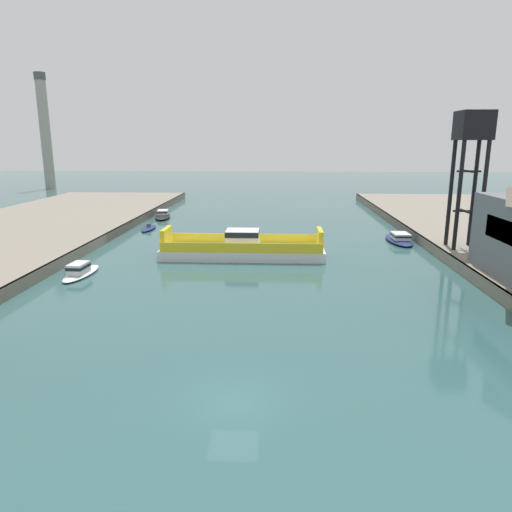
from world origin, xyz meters
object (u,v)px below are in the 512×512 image
chain_ferry (243,248)px  moored_boat_mid_left (163,215)px  moored_boat_far_right (399,238)px  crane_tower (472,141)px  moored_boat_near_right (149,228)px  moored_boat_far_left (80,271)px  smokestack_distant_b (45,128)px

chain_ferry → moored_boat_mid_left: size_ratio=2.29×
moored_boat_far_right → crane_tower: bearing=-61.1°
moored_boat_near_right → moored_boat_far_left: size_ratio=0.87×
chain_ferry → crane_tower: bearing=1.9°
smokestack_distant_b → moored_boat_near_right: bearing=-54.0°
chain_ferry → crane_tower: crane_tower is taller
moored_boat_mid_left → chain_ferry: bearing=-60.2°
chain_ferry → moored_boat_far_right: 22.17m
moored_boat_near_right → moored_boat_far_right: bearing=-11.9°
chain_ferry → crane_tower: size_ratio=1.25×
moored_boat_far_right → moored_boat_mid_left: bearing=152.4°
crane_tower → moored_boat_far_right: bearing=118.9°
moored_boat_near_right → crane_tower: bearing=-21.7°
crane_tower → smokestack_distant_b: bearing=137.4°
smokestack_distant_b → crane_tower: bearing=-42.6°
moored_boat_near_right → moored_boat_far_right: 36.43m
chain_ferry → moored_boat_far_left: 17.67m
moored_boat_near_right → smokestack_distant_b: size_ratio=0.18×
moored_boat_near_right → crane_tower: 45.33m
chain_ferry → moored_boat_near_right: (-15.59, 16.92, -0.78)m
smokestack_distant_b → moored_boat_far_left: bearing=-62.6°
moored_boat_far_left → moored_boat_far_right: 39.81m
moored_boat_far_left → crane_tower: (40.23, 9.44, 12.46)m
chain_ferry → smokestack_distant_b: smokestack_distant_b is taller
crane_tower → smokestack_distant_b: 117.37m
chain_ferry → moored_boat_far_right: chain_ferry is taller
chain_ferry → crane_tower: (24.82, 0.81, 11.97)m
moored_boat_far_left → smokestack_distant_b: size_ratio=0.21×
moored_boat_near_right → moored_boat_far_right: size_ratio=0.70×
moored_boat_far_left → moored_boat_far_right: size_ratio=0.81×
crane_tower → moored_boat_near_right: bearing=158.3°
chain_ferry → smokestack_distant_b: bearing=127.5°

